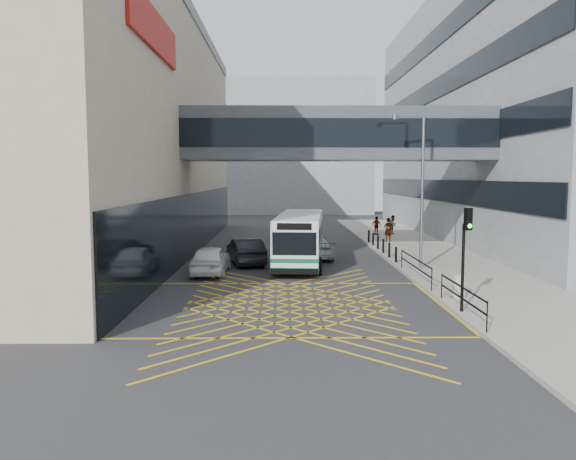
{
  "coord_description": "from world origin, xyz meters",
  "views": [
    {
      "loc": [
        -0.31,
        -21.67,
        5.04
      ],
      "look_at": [
        0.0,
        4.0,
        2.6
      ],
      "focal_mm": 35.0,
      "sensor_mm": 36.0,
      "label": 1
    }
  ],
  "objects_px": {
    "traffic_light": "(465,245)",
    "litter_bin": "(459,286)",
    "car_white": "(211,259)",
    "pedestrian_a": "(388,230)",
    "car_silver": "(315,248)",
    "bus": "(300,238)",
    "pedestrian_b": "(393,225)",
    "pedestrian_c": "(377,226)",
    "car_dark": "(246,251)",
    "street_lamp": "(419,182)"
  },
  "relations": [
    {
      "from": "pedestrian_b",
      "to": "traffic_light",
      "type": "bearing_deg",
      "value": -140.95
    },
    {
      "from": "car_silver",
      "to": "car_dark",
      "type": "bearing_deg",
      "value": 19.2
    },
    {
      "from": "car_dark",
      "to": "pedestrian_c",
      "type": "relative_size",
      "value": 3.09
    },
    {
      "from": "car_white",
      "to": "pedestrian_a",
      "type": "xyz_separation_m",
      "value": [
        11.7,
        12.96,
        0.3
      ]
    },
    {
      "from": "bus",
      "to": "litter_bin",
      "type": "xyz_separation_m",
      "value": [
        6.09,
        -9.8,
        -0.93
      ]
    },
    {
      "from": "street_lamp",
      "to": "pedestrian_c",
      "type": "distance_m",
      "value": 17.73
    },
    {
      "from": "bus",
      "to": "car_silver",
      "type": "height_order",
      "value": "bus"
    },
    {
      "from": "car_dark",
      "to": "pedestrian_c",
      "type": "bearing_deg",
      "value": -138.49
    },
    {
      "from": "bus",
      "to": "car_white",
      "type": "relative_size",
      "value": 2.2
    },
    {
      "from": "car_dark",
      "to": "traffic_light",
      "type": "bearing_deg",
      "value": 111.0
    },
    {
      "from": "pedestrian_c",
      "to": "car_white",
      "type": "bearing_deg",
      "value": 99.85
    },
    {
      "from": "bus",
      "to": "street_lamp",
      "type": "relative_size",
      "value": 1.3
    },
    {
      "from": "car_silver",
      "to": "pedestrian_b",
      "type": "xyz_separation_m",
      "value": [
        7.47,
        13.29,
        0.28
      ]
    },
    {
      "from": "car_silver",
      "to": "traffic_light",
      "type": "bearing_deg",
      "value": 99.63
    },
    {
      "from": "car_silver",
      "to": "pedestrian_a",
      "type": "height_order",
      "value": "pedestrian_a"
    },
    {
      "from": "bus",
      "to": "car_dark",
      "type": "relative_size",
      "value": 2.18
    },
    {
      "from": "pedestrian_a",
      "to": "pedestrian_b",
      "type": "height_order",
      "value": "pedestrian_a"
    },
    {
      "from": "pedestrian_c",
      "to": "pedestrian_b",
      "type": "bearing_deg",
      "value": -114.47
    },
    {
      "from": "car_silver",
      "to": "pedestrian_c",
      "type": "distance_m",
      "value": 13.99
    },
    {
      "from": "car_dark",
      "to": "car_white",
      "type": "bearing_deg",
      "value": 49.4
    },
    {
      "from": "street_lamp",
      "to": "car_white",
      "type": "bearing_deg",
      "value": 173.69
    },
    {
      "from": "street_lamp",
      "to": "pedestrian_a",
      "type": "distance_m",
      "value": 12.81
    },
    {
      "from": "bus",
      "to": "litter_bin",
      "type": "distance_m",
      "value": 11.58
    },
    {
      "from": "car_white",
      "to": "car_silver",
      "type": "bearing_deg",
      "value": -136.16
    },
    {
      "from": "pedestrian_a",
      "to": "pedestrian_b",
      "type": "xyz_separation_m",
      "value": [
        1.53,
        5.69,
        -0.1
      ]
    },
    {
      "from": "traffic_light",
      "to": "litter_bin",
      "type": "bearing_deg",
      "value": 54.89
    },
    {
      "from": "litter_bin",
      "to": "traffic_light",
      "type": "bearing_deg",
      "value": -103.7
    },
    {
      "from": "litter_bin",
      "to": "pedestrian_b",
      "type": "relative_size",
      "value": 0.57
    },
    {
      "from": "pedestrian_a",
      "to": "pedestrian_b",
      "type": "distance_m",
      "value": 5.9
    },
    {
      "from": "pedestrian_b",
      "to": "street_lamp",
      "type": "bearing_deg",
      "value": -142.06
    },
    {
      "from": "pedestrian_a",
      "to": "car_dark",
      "type": "bearing_deg",
      "value": 19.54
    },
    {
      "from": "street_lamp",
      "to": "litter_bin",
      "type": "relative_size",
      "value": 8.79
    },
    {
      "from": "car_dark",
      "to": "pedestrian_c",
      "type": "distance_m",
      "value": 17.89
    },
    {
      "from": "car_white",
      "to": "traffic_light",
      "type": "height_order",
      "value": "traffic_light"
    },
    {
      "from": "car_dark",
      "to": "street_lamp",
      "type": "height_order",
      "value": "street_lamp"
    },
    {
      "from": "traffic_light",
      "to": "street_lamp",
      "type": "height_order",
      "value": "street_lamp"
    },
    {
      "from": "bus",
      "to": "traffic_light",
      "type": "xyz_separation_m",
      "value": [
        5.5,
        -12.22,
        1.07
      ]
    },
    {
      "from": "bus",
      "to": "pedestrian_a",
      "type": "bearing_deg",
      "value": 59.85
    },
    {
      "from": "pedestrian_b",
      "to": "pedestrian_c",
      "type": "height_order",
      "value": "pedestrian_b"
    },
    {
      "from": "pedestrian_a",
      "to": "pedestrian_b",
      "type": "bearing_deg",
      "value": -129.47
    },
    {
      "from": "pedestrian_b",
      "to": "pedestrian_a",
      "type": "bearing_deg",
      "value": -149.94
    },
    {
      "from": "traffic_light",
      "to": "pedestrian_b",
      "type": "xyz_separation_m",
      "value": [
        2.96,
        27.7,
        -1.66
      ]
    },
    {
      "from": "traffic_light",
      "to": "pedestrian_c",
      "type": "relative_size",
      "value": 2.43
    },
    {
      "from": "pedestrian_c",
      "to": "traffic_light",
      "type": "bearing_deg",
      "value": 129.84
    },
    {
      "from": "street_lamp",
      "to": "pedestrian_b",
      "type": "xyz_separation_m",
      "value": [
        2.27,
        17.93,
        -3.81
      ]
    },
    {
      "from": "car_white",
      "to": "car_dark",
      "type": "height_order",
      "value": "car_white"
    },
    {
      "from": "car_dark",
      "to": "pedestrian_b",
      "type": "bearing_deg",
      "value": -141.16
    },
    {
      "from": "pedestrian_a",
      "to": "pedestrian_b",
      "type": "relative_size",
      "value": 1.13
    },
    {
      "from": "pedestrian_b",
      "to": "pedestrian_c",
      "type": "relative_size",
      "value": 1.03
    },
    {
      "from": "bus",
      "to": "car_white",
      "type": "bearing_deg",
      "value": -141.22
    }
  ]
}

